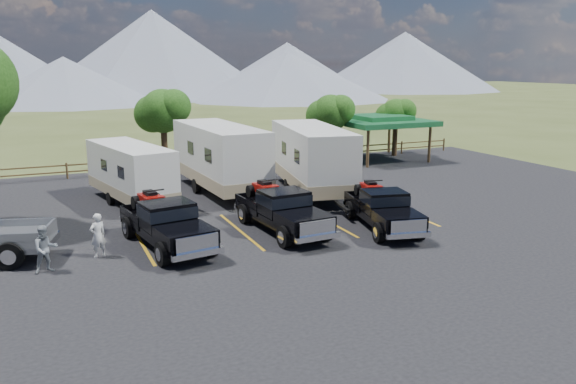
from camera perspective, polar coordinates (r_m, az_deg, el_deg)
name	(u,v)px	position (r m, az deg, el deg)	size (l,w,h in m)	color
ground	(328,255)	(20.51, 4.14, -6.42)	(320.00, 320.00, 0.00)	#3D4A1F
asphalt_lot	(295,232)	(23.07, 0.67, -4.13)	(44.00, 34.00, 0.04)	black
stall_lines	(285,226)	(23.94, -0.32, -3.43)	(12.12, 5.50, 0.01)	gold
tree_ne_a	(330,113)	(38.74, 4.31, 7.98)	(3.11, 2.92, 4.76)	black
tree_ne_b	(396,114)	(42.72, 10.87, 7.76)	(2.77, 2.59, 4.27)	black
tree_north	(162,111)	(36.92, -12.65, 8.01)	(3.46, 3.24, 5.25)	black
rail_fence	(227,158)	(37.79, -6.25, 3.42)	(36.12, 0.12, 1.00)	brown
pavilion	(380,121)	(40.82, 9.34, 7.11)	(6.20, 6.20, 3.22)	brown
mountain_range	(44,58)	(123.09, -23.50, 12.35)	(209.00, 71.00, 20.00)	slate
rig_left	(165,222)	(21.57, -12.34, -2.98)	(2.78, 6.08, 1.96)	black
rig_center	(281,209)	(22.96, -0.70, -1.72)	(2.40, 5.96, 1.95)	black
rig_right	(382,207)	(23.74, 9.54, -1.56)	(2.83, 5.71, 1.83)	black
trailer_left	(131,173)	(28.54, -15.68, 1.87)	(3.56, 8.35, 2.90)	silver
trailer_center	(220,158)	(30.06, -6.95, 3.49)	(3.09, 10.31, 3.58)	silver
trailer_right	(312,159)	(29.61, 2.42, 3.38)	(4.09, 10.21, 3.53)	silver
person_a	(98,235)	(21.04, -18.76, -4.19)	(0.58, 0.38, 1.60)	silver
person_b	(45,249)	(20.16, -23.43, -5.34)	(0.77, 0.60, 1.59)	gray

